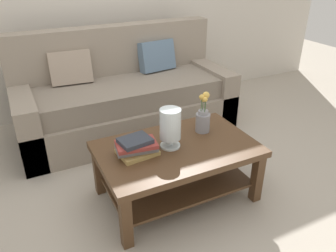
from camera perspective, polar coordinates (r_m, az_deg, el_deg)
ground_plane at (r=3.01m, az=-0.07°, el=-7.40°), size 10.00×10.00×0.00m
couch at (r=3.57m, az=-7.35°, el=4.90°), size 2.20×0.90×1.06m
coffee_table at (r=2.54m, az=1.51°, el=-5.95°), size 1.17×0.74×0.45m
book_stack_main at (r=2.36m, az=-5.41°, el=-3.54°), size 0.31×0.23×0.13m
glass_hurricane_vase at (r=2.39m, az=0.38°, el=0.05°), size 0.16×0.16×0.30m
flower_pitcher at (r=2.64m, az=6.00°, el=1.33°), size 0.11×0.11×0.33m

